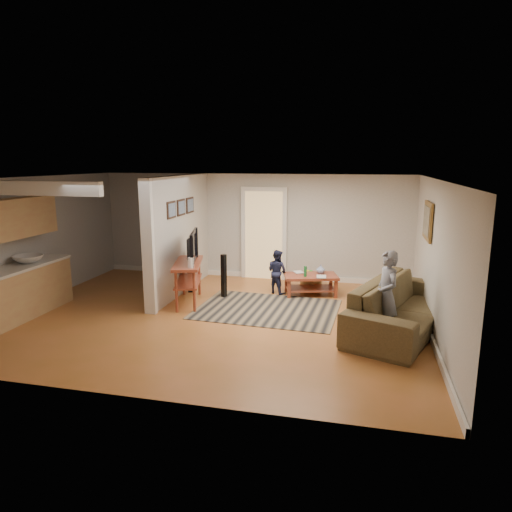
# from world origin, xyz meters

# --- Properties ---
(ground) EXTENTS (7.50, 7.50, 0.00)m
(ground) POSITION_xyz_m (0.00, 0.00, 0.00)
(ground) COLOR #925C25
(ground) RESTS_ON ground
(room_shell) EXTENTS (7.54, 6.02, 2.52)m
(room_shell) POSITION_xyz_m (-1.07, 0.43, 1.46)
(room_shell) COLOR #ADABA6
(room_shell) RESTS_ON ground
(area_rug) EXTENTS (2.75, 2.07, 0.01)m
(area_rug) POSITION_xyz_m (0.87, 0.62, 0.01)
(area_rug) COLOR black
(area_rug) RESTS_ON ground
(sofa) EXTENTS (2.06, 3.07, 0.83)m
(sofa) POSITION_xyz_m (3.30, 0.09, 0.00)
(sofa) COLOR #454122
(sofa) RESTS_ON ground
(coffee_table) EXTENTS (1.24, 0.92, 0.65)m
(coffee_table) POSITION_xyz_m (1.57, 1.81, 0.34)
(coffee_table) COLOR maroon
(coffee_table) RESTS_ON ground
(tv_console) EXTENTS (0.84, 1.42, 1.15)m
(tv_console) POSITION_xyz_m (-0.73, 0.67, 0.76)
(tv_console) COLOR maroon
(tv_console) RESTS_ON ground
(speaker_left) EXTENTS (0.12, 0.12, 0.91)m
(speaker_left) POSITION_xyz_m (-0.17, 1.20, 0.46)
(speaker_left) COLOR black
(speaker_left) RESTS_ON ground
(speaker_right) EXTENTS (0.12, 0.12, 0.95)m
(speaker_right) POSITION_xyz_m (-1.00, 1.40, 0.48)
(speaker_right) COLOR black
(speaker_right) RESTS_ON ground
(toy_basket) EXTENTS (0.48, 0.48, 0.43)m
(toy_basket) POSITION_xyz_m (1.52, 2.30, 0.18)
(toy_basket) COLOR #AA7E49
(toy_basket) RESTS_ON ground
(child) EXTENTS (0.52, 0.61, 1.43)m
(child) POSITION_xyz_m (3.00, -0.31, 0.00)
(child) COLOR gray
(child) RESTS_ON ground
(toddler) EXTENTS (0.58, 0.54, 0.95)m
(toddler) POSITION_xyz_m (0.85, 1.76, 0.00)
(toddler) COLOR #1B1E3A
(toddler) RESTS_ON ground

